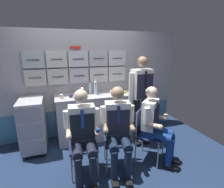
# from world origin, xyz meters

# --- Properties ---
(ground) EXTENTS (4.80, 4.80, 0.04)m
(ground) POSITION_xyz_m (0.00, 0.00, -0.02)
(ground) COLOR #1C2D4A
(galley_bulkhead) EXTENTS (4.20, 0.14, 2.15)m
(galley_bulkhead) POSITION_xyz_m (-0.01, 1.37, 1.08)
(galley_bulkhead) COLOR #ABA9B1
(galley_bulkhead) RESTS_ON ground
(galley_counter) EXTENTS (1.61, 0.53, 0.91)m
(galley_counter) POSITION_xyz_m (0.22, 1.09, 0.46)
(galley_counter) COLOR #BCBABF
(galley_counter) RESTS_ON ground
(service_trolley) EXTENTS (0.40, 0.65, 0.95)m
(service_trolley) POSITION_xyz_m (-0.98, 0.97, 0.51)
(service_trolley) COLOR black
(service_trolley) RESTS_ON ground
(folding_chair_left) EXTENTS (0.43, 0.43, 0.85)m
(folding_chair_left) POSITION_xyz_m (-0.23, 0.19, 0.53)
(folding_chair_left) COLOR #A8AAAF
(folding_chair_left) RESTS_ON ground
(crew_member_left) EXTENTS (0.50, 0.63, 1.27)m
(crew_member_left) POSITION_xyz_m (-0.24, 0.03, 0.70)
(crew_member_left) COLOR black
(crew_member_left) RESTS_ON ground
(folding_chair_center) EXTENTS (0.47, 0.47, 0.85)m
(folding_chair_center) POSITION_xyz_m (0.30, 0.17, 0.53)
(folding_chair_center) COLOR #A8AAAF
(folding_chair_center) RESTS_ON ground
(crew_member_center) EXTENTS (0.51, 0.66, 1.28)m
(crew_member_center) POSITION_xyz_m (0.27, 0.01, 0.71)
(crew_member_center) COLOR black
(crew_member_center) RESTS_ON ground
(folding_chair_right) EXTENTS (0.57, 0.57, 0.85)m
(folding_chair_right) POSITION_xyz_m (0.78, 0.13, 0.53)
(folding_chair_right) COLOR #A8AAAF
(folding_chair_right) RESTS_ON ground
(crew_member_right) EXTENTS (0.63, 0.63, 1.24)m
(crew_member_right) POSITION_xyz_m (0.89, 0.01, 0.68)
(crew_member_right) COLOR black
(crew_member_right) RESTS_ON ground
(crew_member_standing) EXTENTS (0.53, 0.30, 1.67)m
(crew_member_standing) POSITION_xyz_m (0.94, 0.61, 0.99)
(crew_member_standing) COLOR black
(crew_member_standing) RESTS_ON ground
(water_bottle_short) EXTENTS (0.06, 0.06, 0.29)m
(water_bottle_short) POSITION_xyz_m (0.20, 1.13, 1.05)
(water_bottle_short) COLOR silver
(water_bottle_short) RESTS_ON galley_counter
(water_bottle_blue_cap) EXTENTS (0.06, 0.06, 0.22)m
(water_bottle_blue_cap) POSITION_xyz_m (-0.09, 0.96, 1.02)
(water_bottle_blue_cap) COLOR silver
(water_bottle_blue_cap) RESTS_ON galley_counter
(water_bottle_clear) EXTENTS (0.07, 0.07, 0.25)m
(water_bottle_clear) POSITION_xyz_m (0.12, 1.24, 1.03)
(water_bottle_clear) COLOR silver
(water_bottle_clear) RESTS_ON galley_counter
(coffee_cup_spare) EXTENTS (0.07, 0.07, 0.06)m
(coffee_cup_spare) POSITION_xyz_m (-0.29, 1.06, 0.94)
(coffee_cup_spare) COLOR navy
(coffee_cup_spare) RESTS_ON galley_counter
(coffee_cup_white) EXTENTS (0.07, 0.07, 0.08)m
(coffee_cup_white) POSITION_xyz_m (0.50, 0.99, 0.95)
(coffee_cup_white) COLOR silver
(coffee_cup_white) RESTS_ON galley_counter
(espresso_cup_small) EXTENTS (0.07, 0.07, 0.09)m
(espresso_cup_small) POSITION_xyz_m (-0.15, 1.20, 0.96)
(espresso_cup_small) COLOR navy
(espresso_cup_small) RESTS_ON galley_counter
(paper_cup_tan) EXTENTS (0.06, 0.06, 0.09)m
(paper_cup_tan) POSITION_xyz_m (-0.46, 1.01, 0.96)
(paper_cup_tan) COLOR beige
(paper_cup_tan) RESTS_ON galley_counter
(snack_banana) EXTENTS (0.17, 0.10, 0.04)m
(snack_banana) POSITION_xyz_m (0.79, 1.04, 0.93)
(snack_banana) COLOR yellow
(snack_banana) RESTS_ON galley_counter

